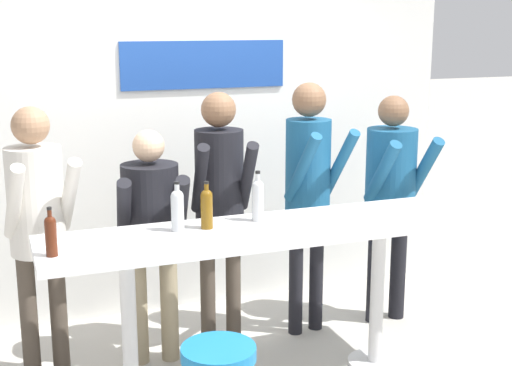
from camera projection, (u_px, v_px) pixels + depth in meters
name	position (u px, v px, depth m)	size (l,w,h in m)	color
back_wall	(193.00, 130.00, 5.56)	(4.25, 0.12, 2.84)	silver
tasting_table	(261.00, 250.00, 4.33)	(2.65, 0.61, 1.05)	white
person_far_left	(37.00, 214.00, 4.38)	(0.47, 0.59, 1.76)	#473D33
person_left	(151.00, 223.00, 4.63)	(0.49, 0.56, 1.58)	gray
person_center_left	(220.00, 191.00, 4.82)	(0.44, 0.57, 1.80)	#473D33
person_center	(309.00, 178.00, 5.06)	(0.43, 0.57, 1.84)	black
person_center_right	(391.00, 185.00, 5.28)	(0.45, 0.55, 1.73)	black
wine_bottle_0	(207.00, 207.00, 4.23)	(0.07, 0.07, 0.29)	brown
wine_bottle_1	(258.00, 198.00, 4.39)	(0.07, 0.07, 0.32)	#B7BCC1
wine_bottle_2	(51.00, 234.00, 3.73)	(0.06, 0.06, 0.27)	#4C1E0F
wine_bottle_3	(177.00, 208.00, 4.17)	(0.08, 0.08, 0.30)	#B7BCC1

